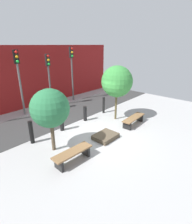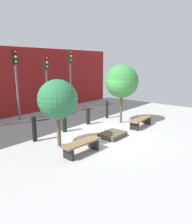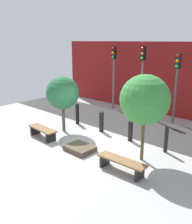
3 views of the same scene
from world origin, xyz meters
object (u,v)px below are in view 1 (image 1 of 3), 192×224
(bollard_far_left, at_px, (31,132))
(traffic_light_east, at_px, (72,65))
(bollard_right, at_px, (104,105))
(traffic_light_mid_west, at_px, (18,72))
(bench_left, at_px, (73,154))
(tree_behind_left_bench, at_px, (50,108))
(bollard_center, at_px, (85,114))
(bench_right, at_px, (134,119))
(planter_bed, at_px, (105,136))
(bollard_left, at_px, (62,122))
(traffic_light_mid_east, at_px, (49,71))
(tree_behind_right_bench, at_px, (117,82))

(bollard_far_left, xyz_separation_m, traffic_light_east, (5.69, 3.66, 2.26))
(bollard_right, distance_m, traffic_light_east, 4.34)
(bollard_right, xyz_separation_m, traffic_light_mid_west, (-3.60, 3.66, 2.18))
(bench_left, relative_size, traffic_light_mid_west, 0.42)
(traffic_light_east, bearing_deg, tree_behind_left_bench, -137.83)
(bollard_center, bearing_deg, traffic_light_east, 58.06)
(bench_right, height_order, planter_bed, bench_right)
(planter_bed, height_order, tree_behind_left_bench, tree_behind_left_bench)
(bollard_far_left, distance_m, bollard_left, 1.70)
(bollard_far_left, height_order, bollard_left, bollard_far_left)
(bench_right, relative_size, bollard_far_left, 1.67)
(bench_right, distance_m, bollard_far_left, 5.38)
(bollard_far_left, bearing_deg, traffic_light_east, 32.75)
(traffic_light_mid_east, bearing_deg, bollard_far_left, -134.54)
(bollard_far_left, distance_m, bollard_right, 5.11)
(bollard_center, bearing_deg, tree_behind_left_bench, -158.73)
(bollard_center, height_order, bollard_right, bollard_right)
(tree_behind_right_bench, height_order, traffic_light_mid_east, traffic_light_mid_east)
(bench_left, distance_m, planter_bed, 2.25)
(traffic_light_mid_east, bearing_deg, bench_right, -78.96)
(traffic_light_mid_west, xyz_separation_m, traffic_light_mid_east, (2.09, -0.00, -0.19))
(bench_left, bearing_deg, bollard_center, 40.78)
(tree_behind_right_bench, bearing_deg, bollard_far_left, 165.92)
(tree_behind_right_bench, height_order, bollard_center, tree_behind_right_bench)
(bollard_right, relative_size, traffic_light_mid_east, 0.29)
(traffic_light_mid_west, relative_size, traffic_light_mid_east, 1.08)
(bench_left, relative_size, bollard_far_left, 1.54)
(bench_left, xyz_separation_m, tree_behind_right_bench, (4.47, 1.24, 1.95))
(bollard_far_left, height_order, traffic_light_mid_west, traffic_light_mid_west)
(planter_bed, relative_size, bollard_far_left, 1.04)
(tree_behind_right_bench, xyz_separation_m, bollard_far_left, (-4.79, 1.20, -1.74))
(bollard_far_left, bearing_deg, bollard_left, 0.00)
(tree_behind_left_bench, bearing_deg, planter_bed, -24.92)
(bench_right, height_order, bollard_right, bollard_right)
(tree_behind_left_bench, distance_m, traffic_light_east, 7.30)
(bench_left, relative_size, traffic_light_mid_east, 0.45)
(tree_behind_right_bench, distance_m, bollard_far_left, 5.24)
(planter_bed, distance_m, bollard_left, 2.43)
(tree_behind_left_bench, height_order, bollard_far_left, tree_behind_left_bench)
(bench_left, distance_m, tree_behind_left_bench, 1.99)
(tree_behind_right_bench, xyz_separation_m, bollard_center, (-1.38, 1.20, -1.84))
(bollard_center, distance_m, traffic_light_mid_west, 4.71)
(bench_right, height_order, bollard_left, bollard_left)
(tree_behind_left_bench, distance_m, tree_behind_right_bench, 4.49)
(bench_left, xyz_separation_m, bollard_right, (4.79, 2.44, 0.20))
(traffic_light_east, bearing_deg, bollard_right, -98.96)
(bollard_center, bearing_deg, traffic_light_mid_east, 86.99)
(bench_left, height_order, tree_behind_right_bench, tree_behind_right_bench)
(tree_behind_left_bench, xyz_separation_m, bollard_left, (1.38, 1.20, -1.40))
(bench_right, xyz_separation_m, bollard_right, (0.32, 2.44, 0.21))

